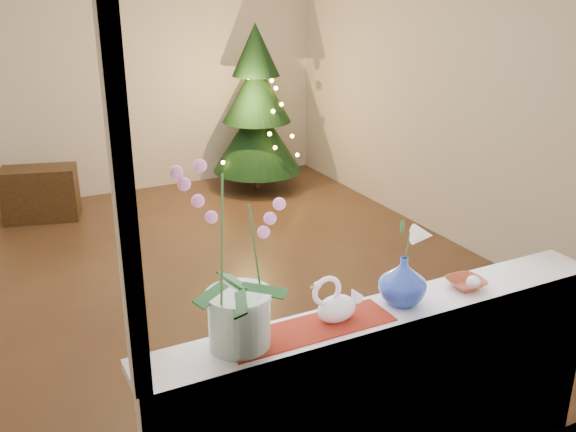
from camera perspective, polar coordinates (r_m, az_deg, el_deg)
name	(u,v)px	position (r m, az deg, el deg)	size (l,w,h in m)	color
ground	(205,281)	(5.06, -7.41, -5.72)	(5.00, 5.00, 0.00)	#3E2519
wall_back	(115,66)	(7.01, -15.13, 12.72)	(4.50, 0.10, 2.70)	beige
wall_front	(416,223)	(2.49, 11.27, -0.62)	(4.50, 0.10, 2.70)	beige
wall_right	(446,85)	(5.75, 13.88, 11.22)	(0.10, 5.00, 2.70)	beige
window_apron	(395,415)	(2.96, 9.51, -17.01)	(2.20, 0.08, 0.88)	white
windowsill	(389,312)	(2.77, 8.97, -8.46)	(2.20, 0.26, 0.04)	white
window_frame	(417,131)	(2.41, 11.41, 7.40)	(2.22, 0.06, 1.60)	white
runner	(310,329)	(2.58, 2.00, -9.99)	(0.70, 0.20, 0.01)	maroon
orchid_pot	(237,256)	(2.31, -4.52, -3.61)	(0.25, 0.25, 0.74)	silver
swan	(337,299)	(2.60, 4.38, -7.36)	(0.23, 0.11, 0.20)	white
blue_vase	(403,277)	(2.75, 10.19, -5.38)	(0.23, 0.23, 0.24)	navy
lily	(406,230)	(2.67, 10.48, -1.25)	(0.14, 0.08, 0.18)	silver
paperweight	(473,283)	(2.98, 16.14, -5.72)	(0.07, 0.07, 0.07)	silver
amber_dish	(466,284)	(2.99, 15.53, -5.85)	(0.14, 0.14, 0.04)	maroon
xmas_tree	(256,108)	(6.99, -2.82, 9.53)	(0.97, 0.97, 1.78)	black
side_table	(41,194)	(6.63, -21.14, 1.86)	(0.69, 0.34, 0.52)	black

